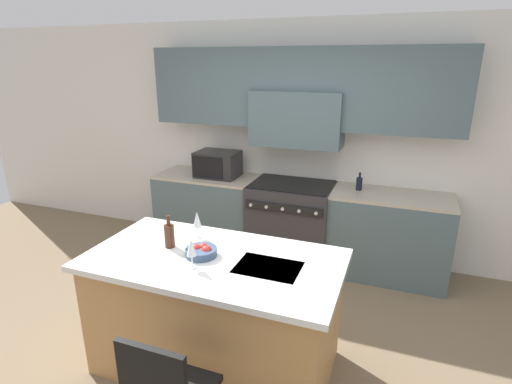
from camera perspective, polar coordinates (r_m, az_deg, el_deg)
name	(u,v)px	position (r m, az deg, el deg)	size (l,w,h in m)	color
ground_plane	(222,368)	(3.38, -4.93, -23.75)	(10.00, 10.00, 0.00)	#7A664C
back_cabinetry	(300,122)	(4.62, 6.32, 9.86)	(10.00, 0.46, 2.70)	silver
back_counter	(291,222)	(4.68, 5.07, -4.32)	(3.39, 0.62, 0.93)	#4C6066
range_stove	(291,222)	(4.66, 5.01, -4.34)	(0.93, 0.70, 0.94)	#2D2D33
microwave	(218,164)	(4.80, -5.51, 3.99)	(0.50, 0.37, 0.31)	black
kitchen_island	(216,312)	(3.14, -5.81, -16.68)	(1.83, 0.97, 0.92)	#B7844C
wine_bottle	(169,235)	(3.06, -12.27, -6.04)	(0.08, 0.08, 0.25)	#422314
wine_glass_near	(191,248)	(2.71, -9.23, -7.89)	(0.07, 0.07, 0.22)	white
wine_glass_far	(197,220)	(3.16, -8.41, -3.96)	(0.07, 0.07, 0.22)	white
fruit_bowl	(202,251)	(2.92, -7.79, -8.39)	(0.23, 0.23, 0.09)	#384C6B
oil_bottle_on_counter	(359,183)	(4.43, 14.53, 1.20)	(0.07, 0.07, 0.19)	black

